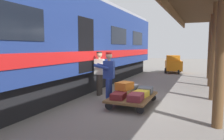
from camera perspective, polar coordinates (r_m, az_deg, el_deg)
The scene contains 13 objects.
ground_plane at distance 7.24m, azimuth 8.33°, elevation -8.85°, with size 60.00×60.00×0.00m, color slate.
train_car at distance 8.69m, azimuth -15.59°, elevation 7.21°, with size 3.02×18.77×4.00m.
luggage_cart at distance 6.90m, azimuth 5.62°, elevation -7.33°, with size 1.22×1.99×0.30m.
suitcase_slate_roller at distance 7.31m, azimuth 9.02°, elevation -5.44°, with size 0.48×0.58×0.21m, color #4C515B.
suitcase_burgundy_valise at distance 6.28m, azimuth 6.48°, elevation -7.34°, with size 0.40×0.60×0.20m, color maroon.
suitcase_cream_canvas at distance 6.96m, azimuth 3.46°, elevation -6.03°, with size 0.38×0.50×0.19m, color beige.
suitcase_yellow_case at distance 6.79m, azimuth 7.85°, elevation -6.41°, with size 0.41×0.51×0.18m, color gold.
suitcase_maroon_trunk at distance 6.46m, azimuth 1.78°, elevation -7.01°, with size 0.39×0.58×0.18m, color maroon.
suitcase_gray_aluminum at distance 7.46m, azimuth 4.92°, elevation -4.94°, with size 0.46×0.48×0.26m, color #9EA0A5.
suitcase_orange_carryall at distance 6.88m, azimuth 3.43°, elevation -4.33°, with size 0.41×0.54×0.25m, color #CC6B23.
porter_in_overalls at distance 7.12m, azimuth -0.99°, elevation -1.45°, with size 0.70×0.48×1.70m.
porter_by_door at distance 8.18m, azimuth -3.32°, elevation -0.46°, with size 0.69×0.47×1.70m.
baggage_tug at distance 16.02m, azimuth 16.35°, elevation 1.47°, with size 1.45×1.90×1.30m.
Camera 1 is at (-1.81, 6.76, 1.87)m, focal length 33.59 mm.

